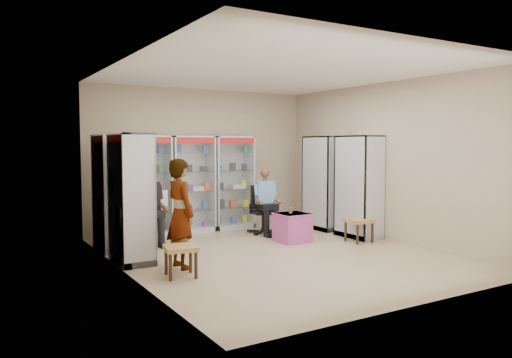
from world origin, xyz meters
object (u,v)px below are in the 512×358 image
woven_stool_b (181,261)px  cabinet_left_far (112,192)px  cabinet_right_near (359,187)px  standing_man (181,213)px  cabinet_back_left (147,186)px  cabinet_back_mid (192,184)px  cabinet_right_far (324,183)px  cabinet_back_right (232,182)px  woven_stool_a (359,230)px  cabinet_left_near (131,198)px  wooden_chair (147,218)px  pink_trunk (292,228)px  seated_shopkeeper (265,203)px  office_chair (263,210)px

woven_stool_b → cabinet_left_far: bearing=98.3°
cabinet_right_near → standing_man: (-3.93, -0.50, -0.19)m
cabinet_left_far → woven_stool_b: bearing=8.3°
cabinet_back_left → cabinet_back_mid: 0.95m
cabinet_right_far → cabinet_left_far: bearing=87.4°
cabinet_back_mid → standing_man: bearing=-116.4°
cabinet_back_right → woven_stool_a: 3.02m
cabinet_left_far → woven_stool_a: cabinet_left_far is taller
woven_stool_b → cabinet_left_near: bearing=105.7°
cabinet_left_near → woven_stool_a: (4.13, -0.58, -0.78)m
wooden_chair → pink_trunk: bearing=-27.2°
seated_shopkeeper → cabinet_back_mid: bearing=149.9°
office_chair → standing_man: standing_man is taller
wooden_chair → woven_stool_a: 3.94m
cabinet_back_mid → standing_man: cabinet_back_mid is taller
cabinet_back_left → woven_stool_a: bearing=-39.2°
cabinet_back_left → cabinet_right_far: bearing=-17.8°
cabinet_back_left → cabinet_left_near: (-0.93, -2.03, 0.00)m
cabinet_left_near → pink_trunk: (3.07, 0.07, -0.73)m
cabinet_left_far → cabinet_right_near: bearing=73.7°
cabinet_back_right → seated_shopkeeper: (0.24, -0.97, -0.37)m
wooden_chair → cabinet_back_left: bearing=71.1°
woven_stool_a → standing_man: size_ratio=0.27×
office_chair → cabinet_back_mid: bearing=151.3°
office_chair → pink_trunk: size_ratio=1.76×
cabinet_left_far → standing_man: (0.53, -1.80, -0.19)m
cabinet_back_left → pink_trunk: cabinet_back_left is taller
cabinet_back_mid → cabinet_left_near: (-1.88, -2.03, 0.00)m
seated_shopkeeper → woven_stool_b: bearing=-131.9°
woven_stool_a → cabinet_back_right: bearing=116.5°
wooden_chair → pink_trunk: (2.39, -1.23, -0.20)m
cabinet_right_near → woven_stool_a: cabinet_right_near is taller
cabinet_back_left → cabinet_back_mid: size_ratio=1.00×
cabinet_right_near → wooden_chair: bearing=68.4°
woven_stool_b → standing_man: size_ratio=0.27×
woven_stool_a → cabinet_back_mid: bearing=130.7°
cabinet_left_near → woven_stool_b: 1.45m
wooden_chair → woven_stool_b: bearing=-98.1°
cabinet_right_near → pink_trunk: cabinet_right_near is taller
woven_stool_b → cabinet_back_mid: bearing=64.2°
pink_trunk → woven_stool_b: 3.01m
cabinet_right_near → standing_man: bearing=97.2°
cabinet_right_near → cabinet_left_near: 4.46m
cabinet_back_mid → wooden_chair: (-1.20, -0.73, -0.53)m
cabinet_left_near → wooden_chair: size_ratio=2.13×
cabinet_back_mid → wooden_chair: size_ratio=2.13×
cabinet_back_right → office_chair: size_ratio=2.03×
cabinet_back_mid → seated_shopkeeper: bearing=-39.1°
cabinet_right_far → woven_stool_a: size_ratio=4.58×
wooden_chair → office_chair: office_chair is taller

